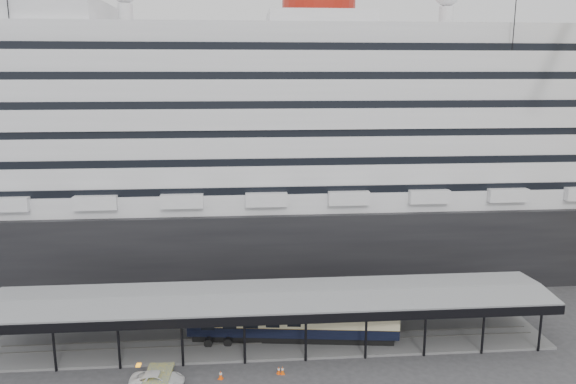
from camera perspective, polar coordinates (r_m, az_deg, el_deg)
name	(u,v)px	position (r m, az deg, el deg)	size (l,w,h in m)	color
ground	(276,367)	(54.88, -1.23, -17.33)	(200.00, 200.00, 0.00)	#343436
cruise_ship	(262,134)	(80.24, -2.67, 5.92)	(130.00, 30.00, 43.90)	black
platform_canopy	(273,320)	(58.24, -1.55, -12.89)	(56.00, 9.18, 5.30)	slate
port_truck	(157,380)	(52.86, -13.13, -18.09)	(2.18, 4.73, 1.31)	white
pullman_carriage	(293,318)	(58.30, 0.49, -12.66)	(21.41, 5.39, 20.85)	black
traffic_cone_left	(221,375)	(53.19, -6.86, -17.95)	(0.55, 0.55, 0.81)	#FB550D
traffic_cone_mid	(282,370)	(53.57, -0.56, -17.64)	(0.44, 0.44, 0.77)	#F85D0D
traffic_cone_right	(279,370)	(53.62, -0.95, -17.64)	(0.50, 0.50, 0.74)	#F8550D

